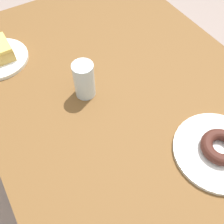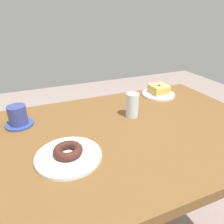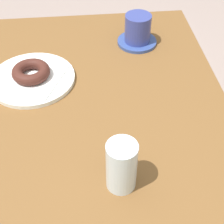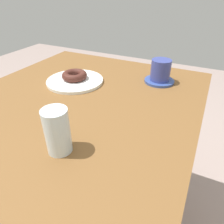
# 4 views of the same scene
# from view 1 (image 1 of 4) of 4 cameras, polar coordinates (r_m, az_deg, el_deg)

# --- Properties ---
(ground_plane) EXTENTS (6.00, 6.00, 0.00)m
(ground_plane) POSITION_cam_1_polar(r_m,az_deg,el_deg) (1.47, 2.03, -15.76)
(ground_plane) COLOR gray
(table) EXTENTS (1.24, 0.81, 0.78)m
(table) POSITION_cam_1_polar(r_m,az_deg,el_deg) (0.84, 3.41, 0.16)
(table) COLOR brown
(table) RESTS_ON ground_plane
(plate_chocolate_ring) EXTENTS (0.23, 0.23, 0.01)m
(plate_chocolate_ring) POSITION_cam_1_polar(r_m,az_deg,el_deg) (0.72, 22.24, -7.97)
(plate_chocolate_ring) COLOR white
(plate_chocolate_ring) RESTS_ON table
(napkin_chocolate_ring) EXTENTS (0.20, 0.20, 0.00)m
(napkin_chocolate_ring) POSITION_cam_1_polar(r_m,az_deg,el_deg) (0.72, 22.42, -7.69)
(napkin_chocolate_ring) COLOR white
(napkin_chocolate_ring) RESTS_ON plate_chocolate_ring
(donut_chocolate_ring) EXTENTS (0.10, 0.10, 0.03)m
(donut_chocolate_ring) POSITION_cam_1_polar(r_m,az_deg,el_deg) (0.70, 22.84, -7.07)
(donut_chocolate_ring) COLOR #46211A
(donut_chocolate_ring) RESTS_ON napkin_chocolate_ring
(water_glass) EXTENTS (0.06, 0.06, 0.11)m
(water_glass) POSITION_cam_1_polar(r_m,az_deg,el_deg) (0.74, -6.15, 7.01)
(water_glass) COLOR silver
(water_glass) RESTS_ON table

